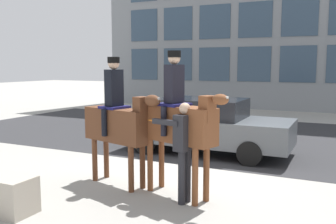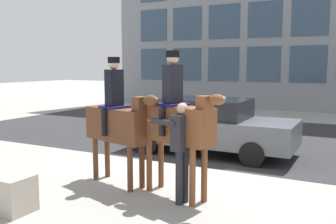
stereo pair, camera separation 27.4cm
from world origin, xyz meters
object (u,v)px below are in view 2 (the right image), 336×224
object	(u,v)px
mounted_horse_companion	(177,121)
street_car_near_lane	(208,125)
mounted_horse_lead	(118,121)
pedestrian_bystander	(181,144)

from	to	relation	value
mounted_horse_companion	street_car_near_lane	bearing A→B (deg)	121.14
mounted_horse_companion	street_car_near_lane	size ratio (longest dim) A/B	0.58
mounted_horse_lead	pedestrian_bystander	distance (m)	1.64
mounted_horse_companion	street_car_near_lane	distance (m)	3.63
pedestrian_bystander	street_car_near_lane	xyz separation A→B (m)	(-0.98, 3.78, -0.27)
mounted_horse_lead	pedestrian_bystander	size ratio (longest dim) A/B	1.45
street_car_near_lane	pedestrian_bystander	bearing A→B (deg)	-75.47
pedestrian_bystander	street_car_near_lane	bearing A→B (deg)	-62.05
mounted_horse_companion	pedestrian_bystander	size ratio (longest dim) A/B	1.50
mounted_horse_companion	pedestrian_bystander	world-z (taller)	mounted_horse_companion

